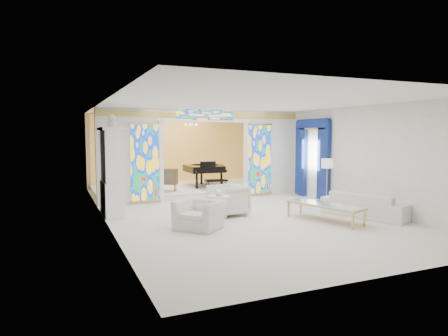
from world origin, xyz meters
name	(u,v)px	position (x,y,z in m)	size (l,w,h in m)	color
floor	(228,209)	(0.00, 0.00, 0.00)	(12.00, 12.00, 0.00)	beige
ceiling	(228,106)	(0.00, 0.00, 3.00)	(7.00, 12.00, 0.02)	white
wall_back	(172,150)	(0.00, 6.00, 1.50)	(7.00, 0.02, 3.00)	white
wall_front	(387,181)	(0.00, -6.00, 1.50)	(7.00, 0.02, 3.00)	white
wall_left	(103,162)	(-3.50, 0.00, 1.50)	(0.02, 12.00, 3.00)	white
wall_right	(327,156)	(3.50, 0.00, 1.50)	(0.02, 12.00, 3.00)	white
partition_wall	(205,150)	(0.00, 2.00, 1.65)	(7.00, 0.22, 3.00)	white
stained_glass_left	(145,163)	(-2.03, 1.89, 1.30)	(0.90, 0.04, 2.40)	gold
stained_glass_right	(260,159)	(2.03, 1.89, 1.30)	(0.90, 0.04, 2.40)	gold
stained_glass_transom	(205,115)	(0.00, 1.89, 2.82)	(2.00, 0.04, 0.34)	gold
alcove_platform	(186,188)	(0.00, 4.10, 0.09)	(6.80, 3.80, 0.18)	beige
gold_curtain_back	(173,150)	(0.00, 5.88, 1.50)	(6.70, 0.10, 2.90)	#EFB453
chandelier	(191,125)	(0.20, 4.00, 2.55)	(0.48, 0.48, 0.30)	gold
blue_drapes	(312,152)	(3.40, 0.70, 1.58)	(0.14, 1.85, 2.65)	navy
china_cabinet	(112,172)	(-3.22, 0.60, 1.17)	(0.56, 1.46, 2.72)	white
armchair_left	(199,215)	(-1.58, -1.93, 0.33)	(1.02, 0.89, 0.66)	white
armchair_right	(228,200)	(-0.35, -0.78, 0.42)	(0.89, 0.92, 0.83)	white
sofa	(366,205)	(2.95, -2.39, 0.33)	(2.24, 0.88, 0.65)	silver
side_table	(219,205)	(-0.89, -1.44, 0.43)	(0.70, 0.70, 0.66)	white
vase	(219,191)	(-0.89, -1.44, 0.77)	(0.21, 0.21, 0.21)	silver
coffee_table	(325,205)	(1.60, -2.42, 0.42)	(1.23, 2.12, 0.45)	silver
floor_lamp	(327,166)	(3.02, -0.63, 1.23)	(0.37, 0.37, 1.45)	gold
grand_piano	(206,169)	(0.79, 3.99, 0.84)	(1.58, 2.45, 0.98)	black
tv_console	(168,176)	(-0.99, 3.11, 0.70)	(0.82, 0.71, 0.80)	brown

